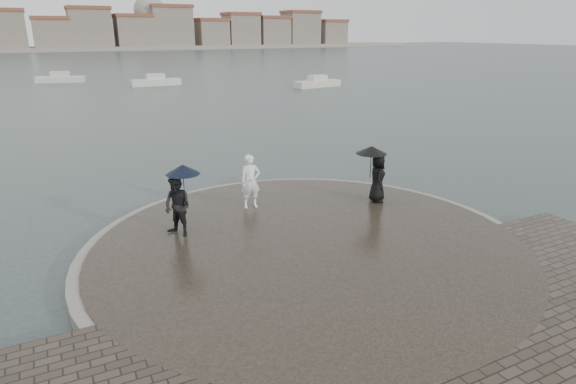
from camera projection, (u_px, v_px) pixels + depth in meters
ground at (388, 316)px, 10.56m from camera, size 400.00×400.00×0.00m
kerb_ring at (309, 249)px, 13.46m from camera, size 12.50×12.50×0.32m
quay_tip at (309, 248)px, 13.45m from camera, size 11.90×11.90×0.36m
statue at (251, 181)px, 15.78m from camera, size 0.71×0.52×1.79m
visitor_left at (179, 198)px, 13.59m from camera, size 1.25×1.12×2.04m
visitor_right at (376, 170)px, 16.27m from camera, size 1.22×1.12×1.95m
far_skyline at (28, 32)px, 141.55m from camera, size 260.00×20.00×37.00m
boats at (134, 86)px, 50.79m from camera, size 39.23×24.66×1.50m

